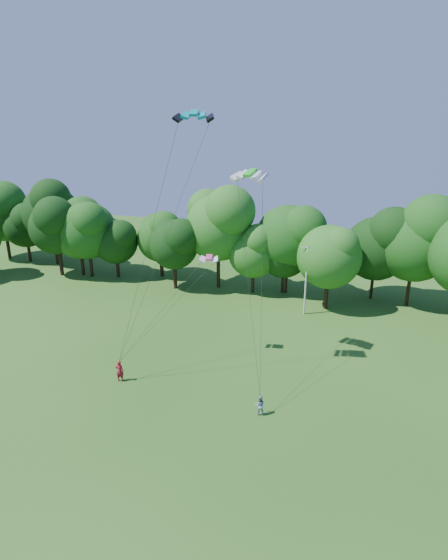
% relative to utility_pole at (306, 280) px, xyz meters
% --- Properties ---
extents(ground, '(160.00, 160.00, 0.00)m').
position_rel_utility_pole_xyz_m(ground, '(-5.99, -30.33, -4.25)').
color(ground, '#264F15').
rests_on(ground, ground).
extents(utility_pole, '(1.66, 0.21, 8.27)m').
position_rel_utility_pole_xyz_m(utility_pole, '(0.00, 0.00, 0.00)').
color(utility_pole, beige).
rests_on(utility_pole, ground).
extents(kite_flyer_left, '(0.77, 0.58, 1.91)m').
position_rel_utility_pole_xyz_m(kite_flyer_left, '(-12.43, -19.91, -3.30)').
color(kite_flyer_left, maroon).
rests_on(kite_flyer_left, ground).
extents(kite_flyer_right, '(0.89, 0.76, 1.59)m').
position_rel_utility_pole_xyz_m(kite_flyer_right, '(0.08, -20.50, -3.46)').
color(kite_flyer_right, '#88A2BD').
rests_on(kite_flyer_right, ground).
extents(kite_teal, '(3.19, 2.02, 0.57)m').
position_rel_utility_pole_xyz_m(kite_teal, '(-6.65, -16.16, 17.38)').
color(kite_teal, '#048B93').
rests_on(kite_teal, ground).
extents(kite_green, '(3.34, 2.10, 0.64)m').
position_rel_utility_pole_xyz_m(kite_green, '(-3.48, -11.96, 12.84)').
color(kite_green, green).
rests_on(kite_green, ground).
extents(kite_pink, '(1.85, 1.17, 0.39)m').
position_rel_utility_pole_xyz_m(kite_pink, '(-6.96, -12.72, 5.39)').
color(kite_pink, '#D0397D').
rests_on(kite_pink, ground).
extents(tree_back_west, '(7.89, 7.89, 11.48)m').
position_rel_utility_pole_xyz_m(tree_back_west, '(-33.83, 4.04, 2.92)').
color(tree_back_west, '#321D14').
rests_on(tree_back_west, ground).
extents(tree_back_center, '(7.46, 7.46, 10.84)m').
position_rel_utility_pole_xyz_m(tree_back_center, '(-4.00, 6.45, 2.52)').
color(tree_back_center, black).
rests_on(tree_back_center, ground).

